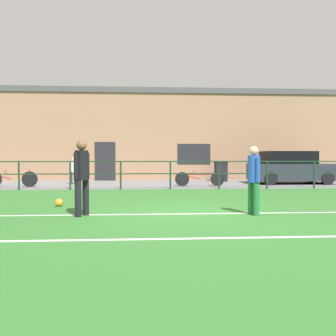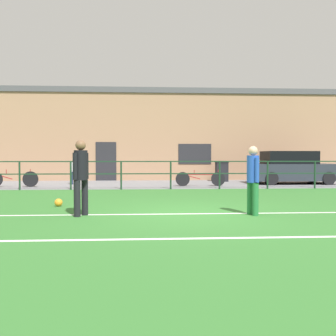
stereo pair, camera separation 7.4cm
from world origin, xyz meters
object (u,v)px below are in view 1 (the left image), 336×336
(player_goalkeeper, at_px, (82,173))
(parked_car_red, at_px, (291,168))
(trash_bin_0, at_px, (221,171))
(spectator_child, at_px, (73,169))
(bicycle_parked_1, at_px, (12,179))
(soccer_ball_match, at_px, (59,203))
(player_striker, at_px, (254,176))
(bicycle_parked_0, at_px, (200,179))

(player_goalkeeper, height_order, parked_car_red, player_goalkeeper)
(player_goalkeeper, distance_m, trash_bin_0, 11.57)
(spectator_child, distance_m, bicycle_parked_1, 2.68)
(player_goalkeeper, height_order, soccer_ball_match, player_goalkeeper)
(player_goalkeeper, bearing_deg, parked_car_red, -12.92)
(player_goalkeeper, relative_size, trash_bin_0, 1.62)
(player_goalkeeper, relative_size, spectator_child, 1.36)
(player_goalkeeper, distance_m, spectator_child, 8.95)
(player_striker, height_order, bicycle_parked_0, player_striker)
(soccer_ball_match, distance_m, parked_car_red, 11.72)
(bicycle_parked_1, bearing_deg, trash_bin_0, 16.02)
(bicycle_parked_0, height_order, trash_bin_0, trash_bin_0)
(soccer_ball_match, distance_m, bicycle_parked_1, 6.84)
(spectator_child, bearing_deg, soccer_ball_match, 88.27)
(bicycle_parked_0, relative_size, trash_bin_0, 2.09)
(player_goalkeeper, xyz_separation_m, player_striker, (3.90, -0.10, -0.07))
(spectator_child, distance_m, trash_bin_0, 7.46)
(spectator_child, relative_size, trash_bin_0, 1.19)
(trash_bin_0, bearing_deg, player_goalkeeper, -117.61)
(bicycle_parked_0, xyz_separation_m, bicycle_parked_1, (-8.11, 0.00, 0.02))
(spectator_child, height_order, trash_bin_0, spectator_child)
(bicycle_parked_1, relative_size, trash_bin_0, 2.05)
(parked_car_red, xyz_separation_m, trash_bin_0, (-3.06, 1.60, -0.21))
(parked_car_red, height_order, trash_bin_0, parked_car_red)
(player_goalkeeper, xyz_separation_m, soccer_ball_match, (-0.88, 1.55, -0.86))
(player_striker, xyz_separation_m, soccer_ball_match, (-4.79, 1.66, -0.79))
(player_striker, relative_size, parked_car_red, 0.40)
(parked_car_red, xyz_separation_m, bicycle_parked_0, (-4.60, -1.17, -0.41))
(player_striker, height_order, bicycle_parked_1, player_striker)
(bicycle_parked_1, height_order, trash_bin_0, trash_bin_0)
(soccer_ball_match, height_order, parked_car_red, parked_car_red)
(parked_car_red, distance_m, bicycle_parked_0, 4.76)
(player_striker, distance_m, parked_car_red, 9.86)
(soccer_ball_match, distance_m, trash_bin_0, 10.71)
(spectator_child, bearing_deg, player_striker, 113.39)
(bicycle_parked_1, bearing_deg, bicycle_parked_0, -0.00)
(parked_car_red, distance_m, bicycle_parked_1, 12.76)
(soccer_ball_match, relative_size, spectator_child, 0.17)
(soccer_ball_match, xyz_separation_m, bicycle_parked_0, (4.71, 5.93, 0.24))
(player_goalkeeper, relative_size, bicycle_parked_1, 0.79)
(player_goalkeeper, xyz_separation_m, trash_bin_0, (5.36, 10.25, -0.42))
(soccer_ball_match, bearing_deg, player_goalkeeper, -60.35)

